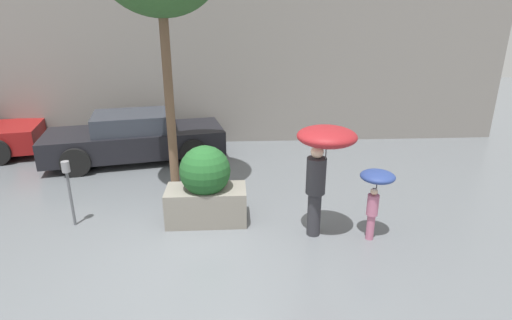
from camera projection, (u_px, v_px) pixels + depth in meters
ground_plane at (194, 254)px, 6.52m from camera, size 40.00×40.00×0.00m
building_facade at (208, 42)px, 11.63m from camera, size 18.00×0.30×6.00m
planter_box at (206, 187)px, 7.37m from camera, size 1.48×0.93×1.49m
person_adult at (323, 152)px, 6.56m from camera, size 0.98×0.98×2.00m
person_child at (376, 186)px, 6.71m from camera, size 0.58×0.58×1.24m
parked_car_near at (136, 138)px, 10.75m from camera, size 4.87×2.70×1.29m
parking_meter at (68, 180)px, 7.16m from camera, size 0.14×0.14×1.26m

